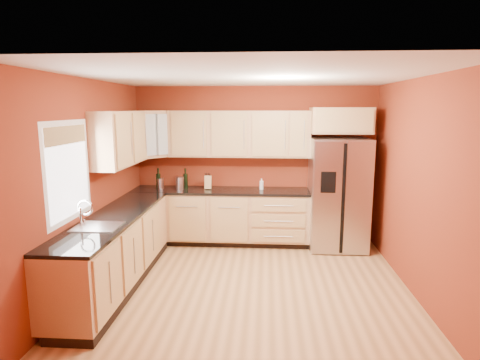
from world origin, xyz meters
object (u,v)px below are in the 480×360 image
at_px(refrigerator, 338,194).
at_px(canister_left, 160,184).
at_px(knife_block, 208,182).
at_px(soap_dispenser, 261,184).
at_px(wine_bottle_a, 158,178).

xyz_separation_m(refrigerator, canister_left, (-2.90, 0.07, 0.12)).
relative_size(canister_left, knife_block, 0.78).
xyz_separation_m(refrigerator, soap_dispenser, (-1.23, 0.11, 0.12)).
bearing_deg(soap_dispenser, canister_left, -178.65).
distance_m(wine_bottle_a, soap_dispenser, 1.71).
height_order(canister_left, soap_dispenser, soap_dispenser).
height_order(refrigerator, canister_left, refrigerator).
height_order(canister_left, knife_block, knife_block).
distance_m(refrigerator, wine_bottle_a, 2.94).
xyz_separation_m(wine_bottle_a, soap_dispenser, (1.71, 0.04, -0.08)).
bearing_deg(canister_left, wine_bottle_a, 172.95).
height_order(refrigerator, soap_dispenser, refrigerator).
xyz_separation_m(canister_left, knife_block, (0.79, 0.04, 0.02)).
relative_size(refrigerator, knife_block, 8.08).
distance_m(refrigerator, knife_block, 2.12).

